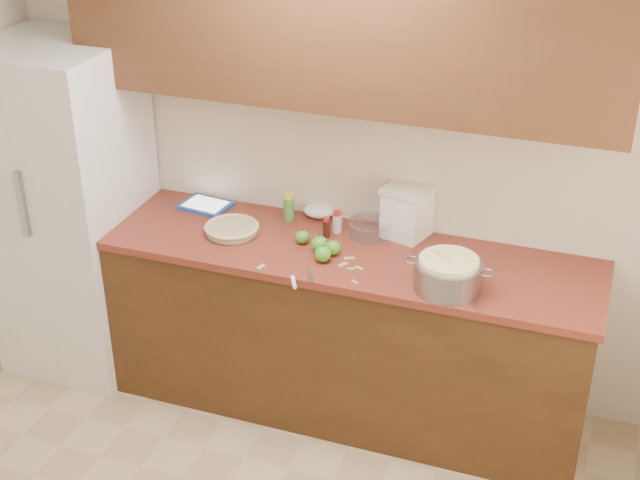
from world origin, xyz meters
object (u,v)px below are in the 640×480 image
(pie, at_px, (232,229))
(flour_canister, at_px, (407,211))
(tablet, at_px, (206,205))
(colander, at_px, (448,274))

(pie, distance_m, flour_canister, 0.88)
(pie, distance_m, tablet, 0.34)
(flour_canister, distance_m, tablet, 1.09)
(pie, relative_size, colander, 0.70)
(flour_canister, bearing_deg, tablet, -177.56)
(tablet, bearing_deg, colander, -8.54)
(colander, distance_m, tablet, 1.44)
(tablet, bearing_deg, flour_canister, 9.54)
(flour_canister, height_order, tablet, flour_canister)
(pie, relative_size, flour_canister, 1.08)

